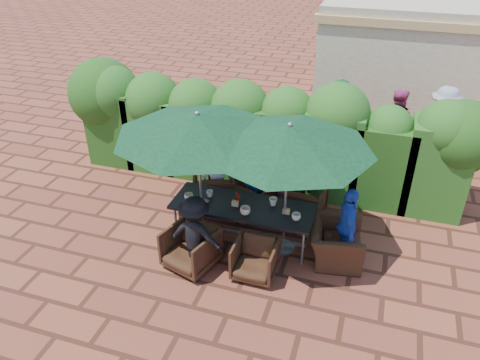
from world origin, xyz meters
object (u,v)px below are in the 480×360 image
(umbrella_left, at_px, (198,125))
(chair_far_mid, at_px, (254,196))
(chair_near_right, at_px, (255,258))
(chair_end_right, at_px, (336,237))
(dining_table, at_px, (243,209))
(chair_far_right, at_px, (305,200))
(chair_near_left, at_px, (190,246))
(umbrella_right, at_px, (289,137))
(chair_far_left, at_px, (214,187))

(umbrella_left, distance_m, chair_far_mid, 2.20)
(chair_near_right, distance_m, chair_end_right, 1.47)
(dining_table, xyz_separation_m, chair_far_right, (0.94, 1.06, -0.30))
(dining_table, distance_m, chair_end_right, 1.70)
(chair_far_mid, xyz_separation_m, chair_near_left, (-0.57, -1.87, 0.03))
(umbrella_left, height_order, chair_far_right, umbrella_left)
(umbrella_right, distance_m, chair_near_right, 2.05)
(chair_far_right, distance_m, chair_end_right, 1.30)
(umbrella_right, distance_m, chair_far_mid, 2.23)
(umbrella_right, xyz_separation_m, chair_far_left, (-1.66, 0.95, -1.79))
(chair_far_mid, relative_size, chair_end_right, 0.73)
(dining_table, distance_m, umbrella_left, 1.72)
(chair_far_right, bearing_deg, chair_far_mid, 15.74)
(dining_table, relative_size, chair_far_mid, 3.46)
(chair_near_left, bearing_deg, chair_near_right, 22.64)
(chair_far_right, xyz_separation_m, chair_end_right, (0.74, -1.07, 0.06))
(dining_table, relative_size, chair_far_right, 3.35)
(umbrella_left, xyz_separation_m, chair_near_left, (0.15, -0.90, -1.81))
(dining_table, relative_size, umbrella_left, 0.89)
(chair_near_left, xyz_separation_m, chair_near_right, (1.10, 0.11, -0.04))
(chair_near_right, bearing_deg, chair_far_mid, 107.25)
(chair_far_left, bearing_deg, chair_end_right, 139.89)
(dining_table, distance_m, chair_near_right, 1.02)
(chair_far_left, distance_m, chair_near_right, 2.24)
(umbrella_left, height_order, chair_far_left, umbrella_left)
(chair_near_right, relative_size, chair_end_right, 0.71)
(chair_near_right, bearing_deg, chair_far_right, 76.64)
(dining_table, bearing_deg, umbrella_right, -1.84)
(umbrella_right, bearing_deg, chair_near_right, -109.26)
(umbrella_right, relative_size, chair_far_left, 3.29)
(chair_far_left, height_order, chair_near_right, chair_far_left)
(dining_table, distance_m, chair_far_right, 1.45)
(chair_far_left, distance_m, chair_end_right, 2.74)
(chair_far_mid, bearing_deg, umbrella_left, 74.55)
(chair_far_right, bearing_deg, chair_near_right, 84.08)
(umbrella_left, height_order, umbrella_right, same)
(chair_far_left, xyz_separation_m, chair_far_right, (1.84, 0.13, -0.04))
(umbrella_left, bearing_deg, chair_far_right, 32.81)
(chair_near_right, bearing_deg, chair_far_left, 128.19)
(chair_end_right, bearing_deg, chair_near_right, 115.77)
(umbrella_left, xyz_separation_m, chair_near_right, (1.25, -0.80, -1.86))
(umbrella_right, height_order, chair_far_mid, umbrella_right)
(dining_table, xyz_separation_m, chair_near_left, (-0.63, -0.95, -0.28))
(umbrella_right, height_order, chair_near_left, umbrella_right)
(umbrella_right, relative_size, chair_far_right, 3.64)
(umbrella_left, relative_size, chair_far_mid, 3.87)
(dining_table, height_order, umbrella_left, umbrella_left)
(umbrella_left, height_order, chair_far_mid, umbrella_left)
(dining_table, height_order, chair_far_left, chair_far_left)
(umbrella_left, bearing_deg, umbrella_right, 0.82)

